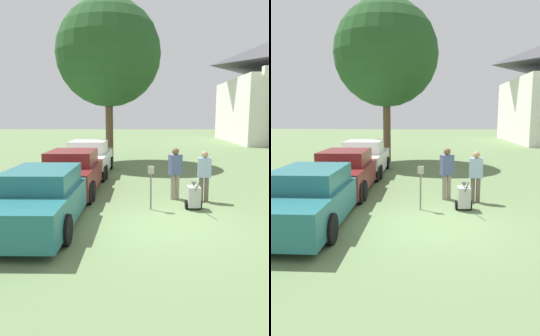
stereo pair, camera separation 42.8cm
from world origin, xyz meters
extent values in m
plane|color=#607A4C|center=(0.00, 0.00, 0.00)|extent=(120.00, 120.00, 0.00)
cube|color=#23666B|center=(-3.11, 0.22, 0.57)|extent=(1.85, 5.29, 0.77)
cube|color=#23666B|center=(-3.11, 0.01, 1.20)|extent=(1.61, 2.23, 0.48)
cylinder|color=black|center=(-4.01, 1.85, 0.34)|extent=(0.19, 0.68, 0.68)
cylinder|color=black|center=(-2.24, 1.86, 0.34)|extent=(0.19, 0.68, 0.68)
cylinder|color=black|center=(-2.22, -1.41, 0.34)|extent=(0.19, 0.68, 0.68)
cube|color=maroon|center=(-3.11, 3.82, 0.60)|extent=(1.86, 5.03, 0.82)
cube|color=maroon|center=(-3.11, 3.61, 1.26)|extent=(1.62, 2.12, 0.50)
cylinder|color=black|center=(-4.02, 5.36, 0.34)|extent=(0.19, 0.68, 0.68)
cylinder|color=black|center=(-2.24, 5.38, 0.34)|extent=(0.19, 0.68, 0.68)
cylinder|color=black|center=(-3.99, 2.25, 0.34)|extent=(0.19, 0.68, 0.68)
cylinder|color=black|center=(-2.21, 2.27, 0.34)|extent=(0.19, 0.68, 0.68)
cube|color=silver|center=(-3.11, 7.37, 0.60)|extent=(1.91, 4.62, 0.85)
cube|color=silver|center=(-3.11, 7.19, 1.31)|extent=(1.67, 1.95, 0.57)
cylinder|color=black|center=(-4.05, 8.80, 0.32)|extent=(0.19, 0.64, 0.64)
cylinder|color=black|center=(-2.21, 8.81, 0.32)|extent=(0.19, 0.64, 0.64)
cylinder|color=black|center=(-4.02, 5.94, 0.32)|extent=(0.19, 0.64, 0.64)
cylinder|color=black|center=(-2.18, 5.95, 0.32)|extent=(0.19, 0.64, 0.64)
cylinder|color=slate|center=(-0.33, 1.33, 0.54)|extent=(0.05, 0.05, 1.08)
cube|color=gray|center=(-0.33, 1.33, 1.19)|extent=(0.18, 0.09, 0.22)
cylinder|color=gray|center=(0.59, 2.64, 0.41)|extent=(0.14, 0.14, 0.83)
cylinder|color=gray|center=(0.44, 2.57, 0.41)|extent=(0.14, 0.14, 0.83)
cube|color=#4C597F|center=(0.51, 2.61, 1.16)|extent=(0.47, 0.39, 0.66)
sphere|color=brown|center=(0.51, 2.61, 1.60)|extent=(0.22, 0.22, 0.22)
cylinder|color=#665B4C|center=(1.50, 2.30, 0.40)|extent=(0.14, 0.14, 0.80)
cylinder|color=#665B4C|center=(1.33, 2.31, 0.40)|extent=(0.14, 0.14, 0.80)
cube|color=#99B2CC|center=(1.41, 2.31, 1.11)|extent=(0.44, 0.27, 0.63)
sphere|color=tan|center=(1.41, 2.31, 1.54)|extent=(0.22, 0.22, 0.22)
cube|color=#B2B2AD|center=(0.94, 1.42, 0.38)|extent=(0.38, 0.46, 0.60)
cone|color=#59595B|center=(0.94, 1.42, 0.76)|extent=(0.18, 0.18, 0.16)
cylinder|color=#4C4C4C|center=(0.96, 0.95, 0.78)|extent=(0.06, 0.59, 0.43)
cylinder|color=black|center=(0.73, 1.41, 0.14)|extent=(0.06, 0.28, 0.28)
cylinder|color=black|center=(1.15, 1.43, 0.14)|extent=(0.06, 0.28, 0.28)
cylinder|color=brown|center=(-2.51, 11.34, 1.85)|extent=(0.44, 0.44, 3.71)
sphere|color=#234C23|center=(-2.51, 11.34, 6.25)|extent=(5.99, 5.99, 5.99)
camera|label=1|loc=(-0.60, -8.06, 2.75)|focal=35.00mm
camera|label=2|loc=(-0.17, -8.05, 2.75)|focal=35.00mm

